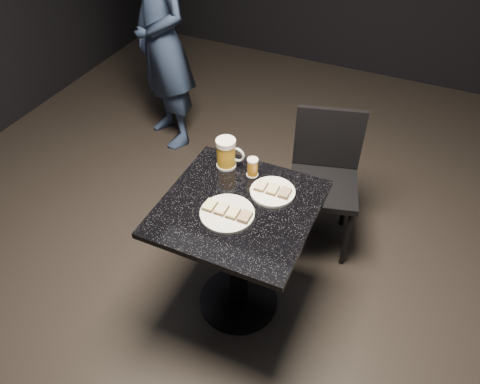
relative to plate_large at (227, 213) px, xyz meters
name	(u,v)px	position (x,y,z in m)	size (l,w,h in m)	color
floor	(239,301)	(0.02, 0.07, -0.76)	(6.00, 6.00, 0.00)	black
plate_large	(227,213)	(0.00, 0.00, 0.00)	(0.25, 0.25, 0.01)	white
plate_small	(273,192)	(0.13, 0.22, 0.00)	(0.21, 0.21, 0.01)	white
patron	(162,40)	(-1.14, 1.32, 0.06)	(0.60, 0.39, 1.64)	navy
table	(238,241)	(0.02, 0.07, -0.25)	(0.70, 0.70, 0.75)	black
beer_mug	(227,153)	(-0.15, 0.32, 0.07)	(0.15, 0.10, 0.16)	silver
beer_tumbler	(253,167)	(-0.01, 0.30, 0.04)	(0.06, 0.06, 0.10)	white
chair	(325,173)	(0.26, 0.77, -0.26)	(0.48, 0.48, 0.87)	black
canapes_on_plate_large	(227,211)	(0.00, 0.00, 0.02)	(0.22, 0.07, 0.02)	#4C3521
canapes_on_plate_small	(273,189)	(0.13, 0.22, 0.02)	(0.17, 0.07, 0.02)	#4C3521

